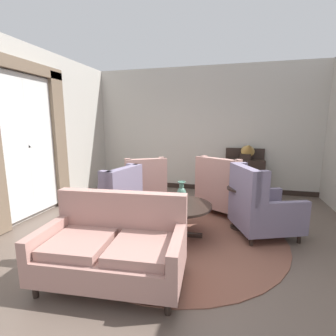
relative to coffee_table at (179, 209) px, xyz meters
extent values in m
plane|color=brown|center=(-0.03, -0.22, -0.44)|extent=(8.76, 8.76, 0.00)
cube|color=#BCB7AD|center=(-0.03, 2.91, 1.12)|extent=(5.83, 0.08, 3.12)
cube|color=#BCB7AD|center=(-2.86, 0.72, 1.12)|extent=(0.08, 4.38, 3.12)
cube|color=black|center=(-0.03, 2.86, -0.38)|extent=(5.67, 0.03, 0.12)
cylinder|color=brown|center=(-0.03, 0.08, -0.43)|extent=(3.24, 3.24, 0.01)
cube|color=silver|center=(-2.80, 0.12, 0.88)|extent=(0.03, 1.16, 2.41)
cube|color=white|center=(-2.78, 0.12, 0.88)|extent=(0.02, 1.24, 2.49)
cube|color=white|center=(-2.78, 0.12, 0.88)|extent=(0.02, 0.04, 2.41)
cube|color=white|center=(-2.78, 0.12, 0.88)|extent=(0.02, 1.16, 0.04)
cube|color=#75604C|center=(-2.74, 0.88, 0.93)|extent=(0.10, 0.32, 2.71)
cube|color=#75604C|center=(-2.74, 0.12, 2.24)|extent=(0.10, 1.84, 0.20)
cylinder|color=black|center=(0.00, 0.00, 0.06)|extent=(0.99, 0.99, 0.03)
cylinder|color=black|center=(0.00, 0.00, -0.17)|extent=(0.10, 0.10, 0.44)
cube|color=black|center=(0.22, 0.02, -0.40)|extent=(0.28, 0.09, 0.07)
cube|color=black|center=(-0.10, 0.20, -0.40)|extent=(0.18, 0.28, 0.07)
cube|color=black|center=(-0.09, -0.20, -0.40)|extent=(0.17, 0.28, 0.07)
cylinder|color=#4C7A66|center=(0.03, 0.03, 0.09)|extent=(0.08, 0.08, 0.02)
ellipsoid|color=#4C7A66|center=(0.03, 0.03, 0.22)|extent=(0.15, 0.15, 0.24)
cylinder|color=#4C7A66|center=(0.03, 0.03, 0.38)|extent=(0.07, 0.07, 0.08)
torus|color=#4C7A66|center=(0.03, 0.03, 0.42)|extent=(0.12, 0.12, 0.02)
cube|color=tan|center=(-0.47, -1.29, -0.16)|extent=(1.62, 0.99, 0.27)
cube|color=tan|center=(-0.50, -0.93, 0.24)|extent=(1.56, 0.28, 0.53)
cube|color=tan|center=(-0.80, -1.36, 0.02)|extent=(0.68, 0.71, 0.10)
cube|color=tan|center=(-0.12, -1.29, 0.02)|extent=(0.68, 0.71, 0.10)
cube|color=tan|center=(-1.18, -1.40, 0.08)|extent=(0.18, 0.76, 0.21)
cube|color=tan|center=(0.26, -1.27, 0.08)|extent=(0.18, 0.76, 0.21)
cylinder|color=black|center=(-1.11, -1.69, -0.37)|extent=(0.06, 0.06, 0.14)
cylinder|color=black|center=(0.24, -1.57, -0.37)|extent=(0.06, 0.06, 0.14)
cylinder|color=black|center=(-1.17, -1.00, -0.37)|extent=(0.06, 0.06, 0.14)
cylinder|color=black|center=(0.18, -0.88, -0.37)|extent=(0.06, 0.06, 0.14)
cube|color=tan|center=(0.62, 1.30, -0.15)|extent=(1.12, 1.10, 0.29)
cube|color=tan|center=(0.46, 1.02, 0.33)|extent=(0.81, 0.54, 0.67)
cube|color=tan|center=(0.83, 0.92, 0.41)|extent=(0.19, 0.22, 0.51)
cube|color=tan|center=(0.18, 1.28, 0.41)|extent=(0.19, 0.22, 0.51)
cube|color=tan|center=(0.97, 1.16, 0.10)|extent=(0.43, 0.65, 0.21)
cube|color=tan|center=(0.32, 1.53, 0.10)|extent=(0.43, 0.65, 0.21)
cylinder|color=black|center=(1.08, 1.41, -0.37)|extent=(0.06, 0.06, 0.14)
cylinder|color=black|center=(0.48, 1.75, -0.37)|extent=(0.06, 0.06, 0.14)
cylinder|color=black|center=(0.77, 0.86, -0.37)|extent=(0.06, 0.06, 0.14)
cylinder|color=black|center=(0.17, 1.20, -0.37)|extent=(0.06, 0.06, 0.14)
cube|color=tan|center=(-0.95, 0.99, -0.14)|extent=(1.09, 1.13, 0.32)
cube|color=tan|center=(-0.76, 0.68, 0.34)|extent=(0.71, 0.51, 0.64)
cube|color=tan|center=(-0.53, 0.93, 0.41)|extent=(0.19, 0.22, 0.48)
cube|color=tan|center=(-1.08, 0.58, 0.41)|extent=(0.19, 0.22, 0.48)
cube|color=tan|center=(-0.71, 1.20, 0.11)|extent=(0.49, 0.71, 0.18)
cube|color=tan|center=(-1.26, 0.86, 0.11)|extent=(0.49, 0.71, 0.18)
cylinder|color=black|center=(-0.89, 1.45, -0.37)|extent=(0.06, 0.06, 0.14)
cylinder|color=black|center=(-1.39, 1.13, -0.37)|extent=(0.06, 0.06, 0.14)
cylinder|color=black|center=(-0.52, 0.84, -0.37)|extent=(0.06, 0.06, 0.14)
cylinder|color=black|center=(-1.02, 0.53, -0.37)|extent=(0.06, 0.06, 0.14)
cube|color=slate|center=(1.28, 0.41, -0.15)|extent=(1.14, 1.09, 0.29)
cube|color=slate|center=(0.93, 0.26, 0.33)|extent=(0.43, 0.80, 0.67)
cube|color=slate|center=(1.15, -0.03, 0.41)|extent=(0.22, 0.17, 0.51)
cube|color=slate|center=(0.88, 0.62, 0.41)|extent=(0.22, 0.17, 0.51)
cube|color=slate|center=(1.46, 0.10, 0.10)|extent=(0.78, 0.40, 0.22)
cube|color=slate|center=(1.19, 0.75, 0.10)|extent=(0.78, 0.40, 0.22)
cylinder|color=black|center=(1.75, 0.25, -0.37)|extent=(0.06, 0.06, 0.14)
cylinder|color=black|center=(1.50, 0.85, -0.37)|extent=(0.06, 0.06, 0.14)
cylinder|color=black|center=(1.06, -0.03, -0.37)|extent=(0.06, 0.06, 0.14)
cylinder|color=black|center=(0.82, 0.57, -0.37)|extent=(0.06, 0.06, 0.14)
cube|color=slate|center=(-1.21, 0.00, -0.16)|extent=(1.02, 0.94, 0.29)
cube|color=slate|center=(-0.84, -0.07, 0.30)|extent=(0.28, 0.80, 0.63)
cube|color=slate|center=(-0.87, 0.28, 0.38)|extent=(0.21, 0.13, 0.48)
cube|color=slate|center=(-0.99, -0.39, 0.38)|extent=(0.21, 0.13, 0.48)
cube|color=slate|center=(-1.20, 0.34, 0.09)|extent=(0.80, 0.24, 0.21)
cube|color=slate|center=(-1.32, -0.33, 0.09)|extent=(0.80, 0.24, 0.21)
cylinder|color=black|center=(-1.51, 0.37, -0.37)|extent=(0.06, 0.06, 0.14)
cylinder|color=black|center=(-1.63, -0.25, -0.37)|extent=(0.06, 0.06, 0.14)
cylinder|color=black|center=(-0.80, 0.24, -0.37)|extent=(0.06, 0.06, 0.14)
cylinder|color=black|center=(-0.91, -0.38, -0.37)|extent=(0.06, 0.06, 0.14)
cylinder|color=black|center=(0.92, 0.55, 0.25)|extent=(0.48, 0.48, 0.03)
cylinder|color=black|center=(0.92, 0.55, -0.10)|extent=(0.07, 0.07, 0.67)
cylinder|color=black|center=(0.92, 0.55, -0.42)|extent=(0.31, 0.31, 0.04)
cube|color=black|center=(1.03, 2.61, 0.05)|extent=(0.91, 0.39, 0.78)
cube|color=black|center=(1.03, 2.78, 0.56)|extent=(0.91, 0.04, 0.25)
cube|color=black|center=(0.63, 2.47, -0.39)|extent=(0.06, 0.06, 0.10)
cube|color=black|center=(1.44, 2.47, -0.39)|extent=(0.06, 0.06, 0.10)
cube|color=black|center=(0.63, 2.75, -0.39)|extent=(0.06, 0.06, 0.10)
cube|color=black|center=(1.44, 2.75, -0.39)|extent=(0.06, 0.06, 0.10)
cube|color=black|center=(1.03, 2.59, 0.51)|extent=(0.24, 0.24, 0.14)
cone|color=#B28942|center=(1.09, 2.51, 0.72)|extent=(0.32, 0.42, 0.42)
camera|label=1|loc=(0.75, -3.49, 1.29)|focal=26.37mm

